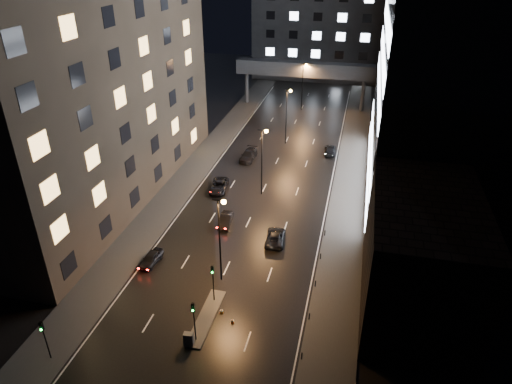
% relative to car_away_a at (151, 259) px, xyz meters
% --- Properties ---
extents(ground, '(160.00, 160.00, 0.00)m').
position_rel_car_away_a_xyz_m(ground, '(8.71, 31.11, -0.65)').
color(ground, black).
rests_on(ground, ground).
extents(sidewalk_left, '(5.00, 110.00, 0.15)m').
position_rel_car_away_a_xyz_m(sidewalk_left, '(-3.79, 26.11, -0.58)').
color(sidewalk_left, '#383533').
rests_on(sidewalk_left, ground).
extents(sidewalk_right, '(5.00, 110.00, 0.15)m').
position_rel_car_away_a_xyz_m(sidewalk_right, '(21.21, 26.11, -0.58)').
color(sidewalk_right, '#383533').
rests_on(sidewalk_right, ground).
extents(building_left, '(15.00, 48.00, 40.00)m').
position_rel_car_away_a_xyz_m(building_left, '(-13.79, 15.11, 19.35)').
color(building_left, '#2D2319').
rests_on(building_left, ground).
extents(building_right_low, '(10.00, 18.00, 12.00)m').
position_rel_car_away_a_xyz_m(building_right_low, '(28.71, 0.11, 5.35)').
color(building_right_low, black).
rests_on(building_right_low, ground).
extents(building_right_glass, '(20.00, 36.00, 45.00)m').
position_rel_car_away_a_xyz_m(building_right_glass, '(33.71, 27.11, 21.85)').
color(building_right_glass, black).
rests_on(building_right_glass, ground).
extents(building_far, '(34.00, 14.00, 25.00)m').
position_rel_car_away_a_xyz_m(building_far, '(8.71, 89.11, 11.85)').
color(building_far, '#333335').
rests_on(building_far, ground).
extents(skybridge, '(30.00, 3.00, 10.00)m').
position_rel_car_away_a_xyz_m(skybridge, '(8.71, 61.11, 7.69)').
color(skybridge, '#333335').
rests_on(skybridge, ground).
extents(median_island, '(1.60, 8.00, 0.15)m').
position_rel_car_away_a_xyz_m(median_island, '(9.01, -6.89, -0.58)').
color(median_island, '#383533').
rests_on(median_island, ground).
extents(traffic_signal_near, '(0.28, 0.34, 4.40)m').
position_rel_car_away_a_xyz_m(traffic_signal_near, '(9.01, -4.39, 2.44)').
color(traffic_signal_near, black).
rests_on(traffic_signal_near, median_island).
extents(traffic_signal_far, '(0.28, 0.34, 4.40)m').
position_rel_car_away_a_xyz_m(traffic_signal_far, '(9.01, -9.89, 2.44)').
color(traffic_signal_far, black).
rests_on(traffic_signal_far, median_island).
extents(traffic_signal_corner, '(0.28, 0.34, 4.40)m').
position_rel_car_away_a_xyz_m(traffic_signal_corner, '(-2.79, -14.89, 2.29)').
color(traffic_signal_corner, black).
rests_on(traffic_signal_corner, ground).
extents(bollard_row, '(0.12, 25.12, 0.90)m').
position_rel_car_away_a_xyz_m(bollard_row, '(18.91, -2.39, -0.20)').
color(bollard_row, black).
rests_on(bollard_row, ground).
extents(streetlight_near, '(1.45, 0.50, 10.15)m').
position_rel_car_away_a_xyz_m(streetlight_near, '(8.87, -0.89, 5.85)').
color(streetlight_near, black).
rests_on(streetlight_near, ground).
extents(streetlight_mid_a, '(1.45, 0.50, 10.15)m').
position_rel_car_away_a_xyz_m(streetlight_mid_a, '(8.87, 19.11, 5.85)').
color(streetlight_mid_a, black).
rests_on(streetlight_mid_a, ground).
extents(streetlight_mid_b, '(1.45, 0.50, 10.15)m').
position_rel_car_away_a_xyz_m(streetlight_mid_b, '(8.87, 39.11, 5.85)').
color(streetlight_mid_b, black).
rests_on(streetlight_mid_b, ground).
extents(streetlight_far, '(1.45, 0.50, 10.15)m').
position_rel_car_away_a_xyz_m(streetlight_far, '(8.87, 59.11, 5.85)').
color(streetlight_far, black).
rests_on(streetlight_far, ground).
extents(car_away_a, '(1.86, 3.94, 1.30)m').
position_rel_car_away_a_xyz_m(car_away_a, '(0.00, 0.00, 0.00)').
color(car_away_a, black).
rests_on(car_away_a, ground).
extents(car_away_b, '(1.85, 4.23, 1.35)m').
position_rel_car_away_a_xyz_m(car_away_b, '(5.97, 9.96, 0.03)').
color(car_away_b, black).
rests_on(car_away_b, ground).
extents(car_away_c, '(3.01, 5.45, 1.44)m').
position_rel_car_away_a_xyz_m(car_away_c, '(2.23, 18.79, 0.07)').
color(car_away_c, black).
rests_on(car_away_c, ground).
extents(car_away_d, '(2.34, 5.41, 1.55)m').
position_rel_car_away_a_xyz_m(car_away_d, '(3.82, 30.56, 0.12)').
color(car_away_d, black).
rests_on(car_away_d, ground).
extents(car_toward_a, '(2.60, 4.96, 1.33)m').
position_rel_car_away_a_xyz_m(car_toward_a, '(13.06, 7.63, 0.01)').
color(car_toward_a, black).
rests_on(car_toward_a, ground).
extents(car_toward_b, '(2.32, 4.89, 1.38)m').
position_rel_car_away_a_xyz_m(car_toward_b, '(17.14, 36.34, 0.04)').
color(car_toward_b, black).
rests_on(car_toward_b, ground).
extents(utility_cabinet, '(0.94, 0.65, 1.33)m').
position_rel_car_away_a_xyz_m(utility_cabinet, '(8.61, -10.59, 0.16)').
color(utility_cabinet, '#4B4B4D').
rests_on(utility_cabinet, median_island).
extents(cone_a, '(0.49, 0.49, 0.50)m').
position_rel_car_away_a_xyz_m(cone_a, '(10.27, -5.89, -0.40)').
color(cone_a, orange).
rests_on(cone_a, ground).
extents(cone_b, '(0.41, 0.41, 0.57)m').
position_rel_car_away_a_xyz_m(cone_b, '(11.71, -6.99, -0.37)').
color(cone_b, '#FF630D').
rests_on(cone_b, ground).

